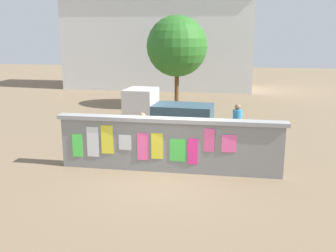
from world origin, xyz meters
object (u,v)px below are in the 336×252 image
object	(u,v)px
person_walking	(237,121)
person_bystander	(143,132)
auto_rickshaw_truck	(164,112)
tree_roadside	(177,46)
bicycle_near	(106,143)
motorcycle	(202,143)

from	to	relation	value
person_walking	person_bystander	bearing A→B (deg)	-145.31
person_walking	person_bystander	xyz separation A→B (m)	(-3.03, -2.10, 0.00)
auto_rickshaw_truck	tree_roadside	world-z (taller)	tree_roadside
auto_rickshaw_truck	person_walking	bearing A→B (deg)	-27.90
auto_rickshaw_truck	tree_roadside	size ratio (longest dim) A/B	0.73
bicycle_near	person_walking	distance (m)	4.77
auto_rickshaw_truck	motorcycle	size ratio (longest dim) A/B	1.94
auto_rickshaw_truck	tree_roadside	bearing A→B (deg)	93.33
auto_rickshaw_truck	person_bystander	xyz separation A→B (m)	(-0.04, -3.68, 0.09)
person_bystander	motorcycle	bearing A→B (deg)	22.60
motorcycle	bicycle_near	distance (m)	3.35
motorcycle	auto_rickshaw_truck	bearing A→B (deg)	122.53
motorcycle	person_bystander	size ratio (longest dim) A/B	1.17
auto_rickshaw_truck	bicycle_near	xyz separation A→B (m)	(-1.49, -3.06, -0.54)
person_walking	person_bystander	size ratio (longest dim) A/B	1.00
auto_rickshaw_truck	motorcycle	bearing A→B (deg)	-57.47
tree_roadside	person_walking	bearing A→B (deg)	-66.24
motorcycle	person_walking	world-z (taller)	person_walking
person_walking	bicycle_near	bearing A→B (deg)	-161.77
bicycle_near	tree_roadside	world-z (taller)	tree_roadside
bicycle_near	tree_roadside	distance (m)	9.64
bicycle_near	person_walking	bearing A→B (deg)	18.23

